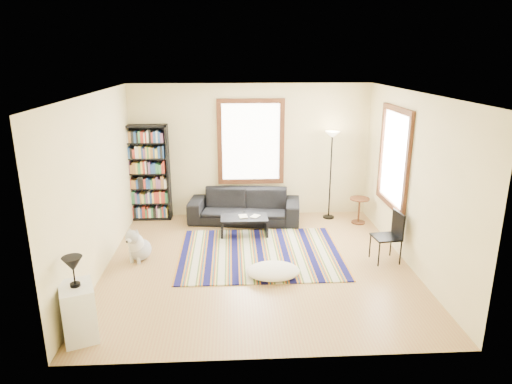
{
  "coord_description": "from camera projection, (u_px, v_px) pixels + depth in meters",
  "views": [
    {
      "loc": [
        -0.41,
        -6.95,
        3.35
      ],
      "look_at": [
        0.0,
        0.5,
        1.1
      ],
      "focal_mm": 32.0,
      "sensor_mm": 36.0,
      "label": 1
    }
  ],
  "objects": [
    {
      "name": "table_lamp",
      "position": [
        74.0,
        272.0,
        5.39
      ],
      "size": [
        0.29,
        0.29,
        0.38
      ],
      "primitive_type": null,
      "rotation": [
        0.0,
        0.0,
        0.22
      ],
      "color": "black",
      "rests_on": "white_cabinet"
    },
    {
      "name": "book_a",
      "position": [
        239.0,
        217.0,
        8.75
      ],
      "size": [
        0.23,
        0.19,
        0.02
      ],
      "primitive_type": "imported",
      "rotation": [
        0.0,
        0.0,
        0.14
      ],
      "color": "beige",
      "rests_on": "coffee_table"
    },
    {
      "name": "bookshelf",
      "position": [
        148.0,
        173.0,
        9.45
      ],
      "size": [
        0.9,
        0.3,
        2.0
      ],
      "primitive_type": "cube",
      "color": "black",
      "rests_on": "floor"
    },
    {
      "name": "window_back",
      "position": [
        251.0,
        142.0,
        9.53
      ],
      "size": [
        1.2,
        0.06,
        1.6
      ],
      "primitive_type": "cube",
      "color": "white",
      "rests_on": "wall_back"
    },
    {
      "name": "window_right",
      "position": [
        394.0,
        158.0,
        8.07
      ],
      "size": [
        0.06,
        1.2,
        1.6
      ],
      "primitive_type": "cube",
      "color": "white",
      "rests_on": "wall_right"
    },
    {
      "name": "wall_back",
      "position": [
        251.0,
        151.0,
        9.67
      ],
      "size": [
        5.0,
        0.1,
        2.8
      ],
      "primitive_type": "cube",
      "color": "beige",
      "rests_on": "floor"
    },
    {
      "name": "white_cabinet",
      "position": [
        79.0,
        312.0,
        5.55
      ],
      "size": [
        0.54,
        0.6,
        0.7
      ],
      "primitive_type": "cube",
      "rotation": [
        0.0,
        0.0,
        0.37
      ],
      "color": "white",
      "rests_on": "floor"
    },
    {
      "name": "dog",
      "position": [
        140.0,
        243.0,
        7.72
      ],
      "size": [
        0.61,
        0.7,
        0.59
      ],
      "primitive_type": null,
      "rotation": [
        0.0,
        0.0,
        -0.37
      ],
      "color": "silver",
      "rests_on": "floor"
    },
    {
      "name": "ceiling",
      "position": [
        258.0,
        90.0,
        6.81
      ],
      "size": [
        5.0,
        5.0,
        0.1
      ],
      "primitive_type": "cube",
      "color": "white",
      "rests_on": "floor"
    },
    {
      "name": "rug",
      "position": [
        260.0,
        253.0,
        8.0
      ],
      "size": [
        2.81,
        2.25,
        0.02
      ],
      "primitive_type": "cube",
      "color": "#0D0D41",
      "rests_on": "floor"
    },
    {
      "name": "coffee_table",
      "position": [
        244.0,
        226.0,
        8.81
      ],
      "size": [
        1.0,
        0.71,
        0.36
      ],
      "primitive_type": "cube",
      "rotation": [
        0.0,
        0.0,
        0.25
      ],
      "color": "black",
      "rests_on": "floor"
    },
    {
      "name": "folding_chair",
      "position": [
        386.0,
        237.0,
        7.61
      ],
      "size": [
        0.46,
        0.45,
        0.86
      ],
      "primitive_type": "cube",
      "rotation": [
        0.0,
        0.0,
        0.12
      ],
      "color": "black",
      "rests_on": "floor"
    },
    {
      "name": "floor_lamp",
      "position": [
        330.0,
        176.0,
        9.51
      ],
      "size": [
        0.39,
        0.39,
        1.86
      ],
      "primitive_type": null,
      "rotation": [
        0.0,
        0.0,
        0.39
      ],
      "color": "black",
      "rests_on": "floor"
    },
    {
      "name": "wall_right",
      "position": [
        415.0,
        181.0,
        7.36
      ],
      "size": [
        0.1,
        5.0,
        2.8
      ],
      "primitive_type": "cube",
      "color": "beige",
      "rests_on": "floor"
    },
    {
      "name": "wall_front",
      "position": [
        272.0,
        248.0,
        4.79
      ],
      "size": [
        5.0,
        0.1,
        2.8
      ],
      "primitive_type": "cube",
      "color": "beige",
      "rests_on": "floor"
    },
    {
      "name": "wall_left",
      "position": [
        94.0,
        185.0,
        7.1
      ],
      "size": [
        0.1,
        5.0,
        2.8
      ],
      "primitive_type": "cube",
      "color": "beige",
      "rests_on": "floor"
    },
    {
      "name": "book_b",
      "position": [
        252.0,
        216.0,
        8.81
      ],
      "size": [
        0.23,
        0.24,
        0.01
      ],
      "primitive_type": "imported",
      "rotation": [
        0.0,
        0.0,
        -0.57
      ],
      "color": "beige",
      "rests_on": "coffee_table"
    },
    {
      "name": "floor",
      "position": [
        258.0,
        266.0,
        7.65
      ],
      "size": [
        5.0,
        5.0,
        0.1
      ],
      "primitive_type": "cube",
      "color": "#A6874B",
      "rests_on": "ground"
    },
    {
      "name": "floor_cushion",
      "position": [
        273.0,
        271.0,
        7.14
      ],
      "size": [
        0.84,
        0.63,
        0.21
      ],
      "primitive_type": "ellipsoid",
      "rotation": [
        0.0,
        0.0,
        -0.01
      ],
      "color": "white",
      "rests_on": "floor"
    },
    {
      "name": "sofa",
      "position": [
        245.0,
        206.0,
        9.49
      ],
      "size": [
        2.37,
        1.18,
        0.66
      ],
      "primitive_type": "imported",
      "rotation": [
        0.0,
        0.0,
        -0.13
      ],
      "color": "black",
      "rests_on": "floor"
    },
    {
      "name": "side_table",
      "position": [
        359.0,
        211.0,
        9.39
      ],
      "size": [
        0.46,
        0.46,
        0.54
      ],
      "primitive_type": "cylinder",
      "rotation": [
        0.0,
        0.0,
        0.16
      ],
      "color": "#4E2D13",
      "rests_on": "floor"
    }
  ]
}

